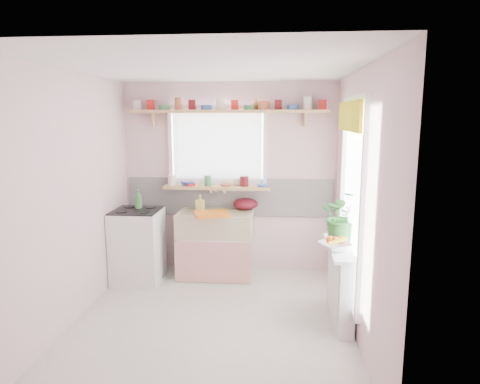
{
  "coord_description": "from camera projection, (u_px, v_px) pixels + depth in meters",
  "views": [
    {
      "loc": [
        0.64,
        -3.99,
        2.06
      ],
      "look_at": [
        0.24,
        0.55,
        1.25
      ],
      "focal_mm": 32.0,
      "sensor_mm": 36.0,
      "label": 1
    }
  ],
  "objects": [
    {
      "name": "colander",
      "position": [
        246.0,
        204.0,
        5.62
      ],
      "size": [
        0.4,
        0.4,
        0.15
      ],
      "primitive_type": "ellipsoid",
      "rotation": [
        0.0,
        0.0,
        0.26
      ],
      "color": "#530E1B",
      "rests_on": "sink_unit"
    },
    {
      "name": "fruit_bowl",
      "position": [
        335.0,
        246.0,
        4.16
      ],
      "size": [
        0.39,
        0.39,
        0.07
      ],
      "primitive_type": "imported",
      "rotation": [
        0.0,
        0.0,
        0.42
      ],
      "color": "white",
      "rests_on": "radiator_ledge"
    },
    {
      "name": "sink_unit",
      "position": [
        215.0,
        244.0,
        5.54
      ],
      "size": [
        0.95,
        0.65,
        1.11
      ],
      "color": "white",
      "rests_on": "ground"
    },
    {
      "name": "dish_tray",
      "position": [
        212.0,
        214.0,
        5.28
      ],
      "size": [
        0.49,
        0.43,
        0.04
      ],
      "primitive_type": "cube",
      "rotation": [
        0.0,
        0.0,
        0.32
      ],
      "color": "orange",
      "rests_on": "sink_unit"
    },
    {
      "name": "radiator_ledge",
      "position": [
        341.0,
        282.0,
        4.35
      ],
      "size": [
        0.22,
        0.95,
        0.78
      ],
      "color": "white",
      "rests_on": "ground"
    },
    {
      "name": "herb_pot",
      "position": [
        331.0,
        229.0,
        4.5
      ],
      "size": [
        0.14,
        0.11,
        0.24
      ],
      "primitive_type": "imported",
      "rotation": [
        0.0,
        0.0,
        -0.19
      ],
      "color": "#296227",
      "rests_on": "radiator_ledge"
    },
    {
      "name": "windowsill",
      "position": [
        217.0,
        187.0,
        5.6
      ],
      "size": [
        1.4,
        0.22,
        0.04
      ],
      "primitive_type": "cube",
      "color": "tan",
      "rests_on": "room"
    },
    {
      "name": "cooker",
      "position": [
        138.0,
        245.0,
        5.38
      ],
      "size": [
        0.58,
        0.58,
        0.93
      ],
      "color": "white",
      "rests_on": "ground"
    },
    {
      "name": "pine_shelf",
      "position": [
        228.0,
        111.0,
        5.4
      ],
      "size": [
        2.52,
        0.24,
        0.04
      ],
      "primitive_type": "cube",
      "color": "tan",
      "rests_on": "room"
    },
    {
      "name": "sill_cup",
      "position": [
        239.0,
        182.0,
        5.62
      ],
      "size": [
        0.15,
        0.15,
        0.09
      ],
      "primitive_type": "imported",
      "rotation": [
        0.0,
        0.0,
        0.26
      ],
      "color": "beige",
      "rests_on": "windowsill"
    },
    {
      "name": "sill_bowl",
      "position": [
        187.0,
        183.0,
        5.63
      ],
      "size": [
        0.19,
        0.19,
        0.05
      ],
      "primitive_type": "imported",
      "rotation": [
        0.0,
        0.0,
        0.11
      ],
      "color": "#2E3E96",
      "rests_on": "windowsill"
    },
    {
      "name": "jade_plant",
      "position": [
        344.0,
        216.0,
        4.41
      ],
      "size": [
        0.52,
        0.46,
        0.55
      ],
      "primitive_type": "imported",
      "rotation": [
        0.0,
        0.0,
        0.06
      ],
      "color": "#2E722D",
      "rests_on": "radiator_ledge"
    },
    {
      "name": "room",
      "position": [
        279.0,
        177.0,
        4.88
      ],
      "size": [
        3.2,
        3.2,
        3.2
      ],
      "color": "silver",
      "rests_on": "ground"
    },
    {
      "name": "shelf_vase",
      "position": [
        256.0,
        104.0,
        5.42
      ],
      "size": [
        0.13,
        0.13,
        0.13
      ],
      "primitive_type": "imported",
      "rotation": [
        0.0,
        0.0,
        0.02
      ],
      "color": "#97552E",
      "rests_on": "pine_shelf"
    },
    {
      "name": "shelf_crockery",
      "position": [
        228.0,
        105.0,
        5.39
      ],
      "size": [
        2.47,
        0.11,
        0.12
      ],
      "color": "silver",
      "rests_on": "pine_shelf"
    },
    {
      "name": "sill_crockery",
      "position": [
        213.0,
        182.0,
        5.59
      ],
      "size": [
        1.35,
        0.11,
        0.12
      ],
      "color": "silver",
      "rests_on": "windowsill"
    },
    {
      "name": "soap_bottle_sink",
      "position": [
        200.0,
        203.0,
        5.56
      ],
      "size": [
        0.12,
        0.12,
        0.21
      ],
      "primitive_type": "imported",
      "rotation": [
        0.0,
        0.0,
        -0.28
      ],
      "color": "#EBDA68",
      "rests_on": "sink_unit"
    },
    {
      "name": "fruit",
      "position": [
        336.0,
        240.0,
        4.16
      ],
      "size": [
        0.2,
        0.14,
        0.1
      ],
      "color": "#DF5212",
      "rests_on": "fruit_bowl"
    },
    {
      "name": "cooker_bottle",
      "position": [
        138.0,
        199.0,
        5.37
      ],
      "size": [
        0.12,
        0.12,
        0.24
      ],
      "primitive_type": "imported",
      "rotation": [
        0.0,
        0.0,
        -0.4
      ],
      "color": "#3F7F41",
      "rests_on": "cooker"
    }
  ]
}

